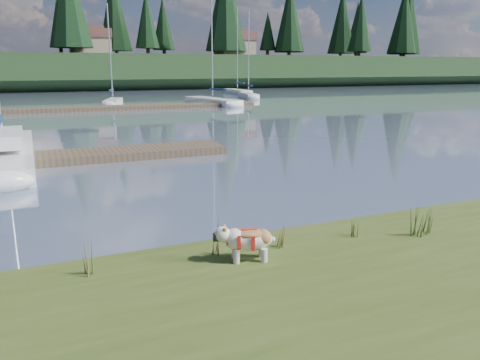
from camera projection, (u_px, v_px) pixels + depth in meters
name	position (u px, v px, depth m)	size (l,w,h in m)	color
ground	(75.00, 111.00, 36.61)	(200.00, 200.00, 0.00)	gray
ridge	(51.00, 73.00, 74.36)	(200.00, 20.00, 5.00)	black
bulldog	(248.00, 239.00, 7.43)	(0.98, 0.56, 0.58)	silver
sailboat_main	(3.00, 147.00, 17.60)	(2.15, 10.28, 14.60)	white
dock_near	(3.00, 162.00, 16.30)	(16.00, 2.00, 0.30)	#4C3D2C
dock_far	(101.00, 108.00, 37.34)	(26.00, 2.20, 0.30)	#4C3D2C
sailboat_bg_2	(114.00, 101.00, 42.19)	(2.66, 5.75, 8.78)	white
sailboat_bg_3	(209.00, 100.00, 43.66)	(3.19, 8.84, 12.67)	white
sailboat_bg_4	(247.00, 95.00, 51.94)	(2.47, 6.29, 9.31)	white
sailboat_bg_5	(236.00, 91.00, 60.26)	(1.74, 7.52, 10.73)	white
weed_0	(218.00, 238.00, 7.71)	(0.17, 0.14, 0.65)	#475B23
weed_1	(280.00, 236.00, 8.03)	(0.17, 0.14, 0.47)	#475B23
weed_2	(417.00, 223.00, 8.47)	(0.17, 0.14, 0.64)	#475B23
weed_3	(90.00, 258.00, 6.94)	(0.17, 0.14, 0.61)	#475B23
weed_4	(352.00, 228.00, 8.53)	(0.17, 0.14, 0.37)	#475B23
weed_5	(428.00, 221.00, 8.68)	(0.17, 0.14, 0.57)	#475B23
mud_lip	(218.00, 255.00, 8.41)	(60.00, 0.50, 0.14)	#33281C
conifer_5	(147.00, 19.00, 75.52)	(3.96, 3.96, 10.35)	#382619
conifer_6	(226.00, 2.00, 78.02)	(7.04, 7.04, 17.00)	#382619
conifer_7	(290.00, 18.00, 86.53)	(5.28, 5.28, 13.20)	#382619
conifer_8	(361.00, 23.00, 88.15)	(4.62, 4.62, 11.77)	#382619
conifer_9	(404.00, 19.00, 95.53)	(5.94, 5.94, 14.62)	#382619
house_1	(90.00, 41.00, 73.76)	(6.30, 5.30, 4.65)	gray
house_2	(235.00, 44.00, 81.26)	(6.30, 5.30, 4.65)	gray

